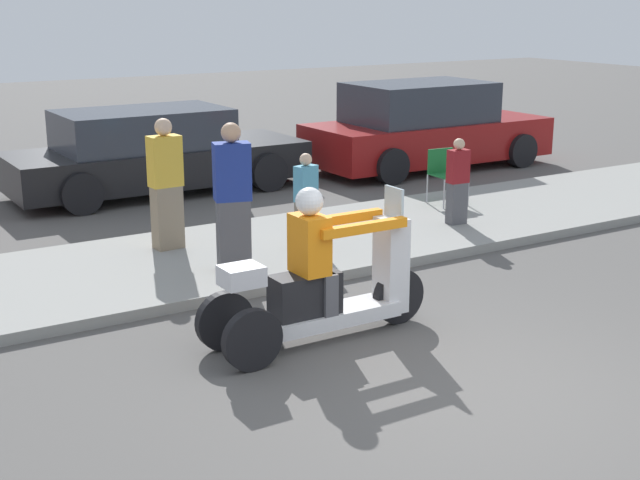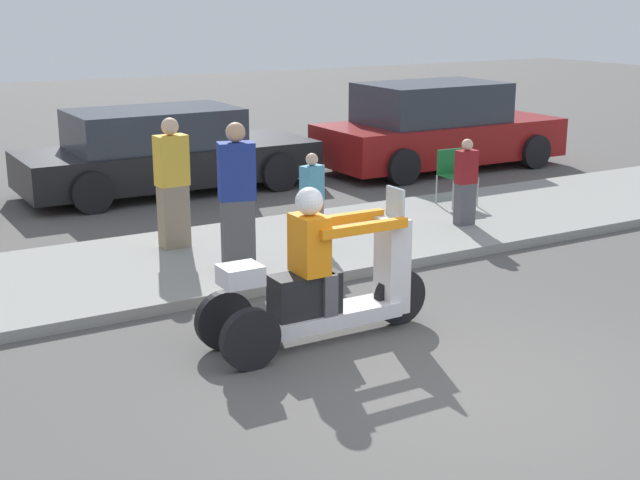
% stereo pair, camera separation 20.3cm
% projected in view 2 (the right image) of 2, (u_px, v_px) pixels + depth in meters
% --- Properties ---
extents(ground_plane, '(60.00, 60.00, 0.00)m').
position_uv_depth(ground_plane, '(480.00, 400.00, 7.23)').
color(ground_plane, '#565451').
extents(sidewalk_strip, '(28.00, 2.80, 0.12)m').
position_uv_depth(sidewalk_strip, '(238.00, 255.00, 11.04)').
color(sidewalk_strip, gray).
rests_on(sidewalk_strip, ground).
extents(motorcycle_trike, '(2.34, 0.65, 1.50)m').
position_uv_depth(motorcycle_trike, '(320.00, 286.00, 8.34)').
color(motorcycle_trike, black).
rests_on(motorcycle_trike, ground).
extents(spectator_mid_group, '(0.32, 0.24, 1.18)m').
position_uv_depth(spectator_mid_group, '(312.00, 202.00, 11.11)').
color(spectator_mid_group, '#726656').
rests_on(spectator_mid_group, sidewalk_strip).
extents(spectator_by_tree, '(0.29, 0.19, 1.19)m').
position_uv_depth(spectator_by_tree, '(466.00, 184.00, 12.15)').
color(spectator_by_tree, '#515156').
rests_on(spectator_by_tree, sidewalk_strip).
extents(spectator_end_of_line, '(0.40, 0.25, 1.63)m').
position_uv_depth(spectator_end_of_line, '(173.00, 186.00, 10.99)').
color(spectator_end_of_line, gray).
rests_on(spectator_end_of_line, sidewalk_strip).
extents(spectator_with_child, '(0.46, 0.34, 1.70)m').
position_uv_depth(spectator_with_child, '(237.00, 200.00, 10.06)').
color(spectator_with_child, '#515156').
rests_on(spectator_with_child, sidewalk_strip).
extents(folding_chair_set_back, '(0.49, 0.49, 0.82)m').
position_uv_depth(folding_chair_set_back, '(454.00, 171.00, 13.38)').
color(folding_chair_set_back, '#A5A8AD').
rests_on(folding_chair_set_back, sidewalk_strip).
extents(parked_car_lot_right, '(4.88, 2.00, 1.39)m').
position_uv_depth(parked_car_lot_right, '(164.00, 152.00, 14.74)').
color(parked_car_lot_right, black).
rests_on(parked_car_lot_right, ground).
extents(parked_car_lot_left, '(4.70, 2.08, 1.62)m').
position_uv_depth(parked_car_lot_left, '(437.00, 128.00, 16.73)').
color(parked_car_lot_left, maroon).
rests_on(parked_car_lot_left, ground).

